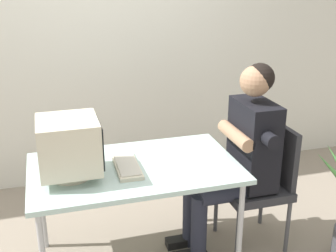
# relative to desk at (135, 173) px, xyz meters

# --- Properties ---
(wall_back) EXTENTS (8.00, 0.10, 3.00)m
(wall_back) POSITION_rel_desk_xyz_m (0.30, 1.40, 0.82)
(wall_back) COLOR silver
(wall_back) RESTS_ON ground_plane
(desk) EXTENTS (1.33, 0.80, 0.73)m
(desk) POSITION_rel_desk_xyz_m (0.00, 0.00, 0.00)
(desk) COLOR #B7B7BC
(desk) RESTS_ON ground_plane
(crt_monitor) EXTENTS (0.36, 0.36, 0.37)m
(crt_monitor) POSITION_rel_desk_xyz_m (-0.40, -0.04, 0.26)
(crt_monitor) COLOR beige
(crt_monitor) RESTS_ON desk
(keyboard) EXTENTS (0.15, 0.41, 0.03)m
(keyboard) POSITION_rel_desk_xyz_m (-0.05, -0.01, 0.07)
(keyboard) COLOR beige
(keyboard) RESTS_ON desk
(office_chair) EXTENTS (0.45, 0.45, 0.90)m
(office_chair) POSITION_rel_desk_xyz_m (0.92, -0.02, -0.17)
(office_chair) COLOR #4C4C51
(office_chair) RESTS_ON ground_plane
(person_seated) EXTENTS (0.71, 0.60, 1.35)m
(person_seated) POSITION_rel_desk_xyz_m (0.73, -0.02, 0.06)
(person_seated) COLOR black
(person_seated) RESTS_ON ground_plane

